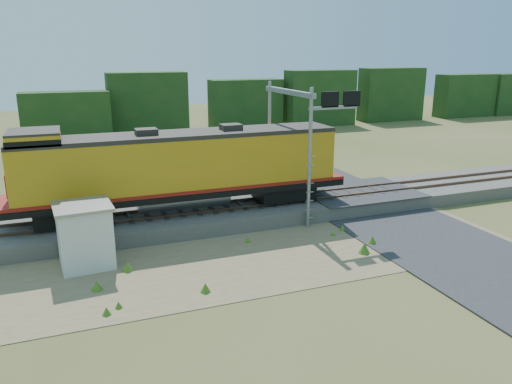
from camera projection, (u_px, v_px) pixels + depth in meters
name	position (u px, v px, depth m)	size (l,w,h in m)	color
ground	(300.00, 254.00, 23.91)	(140.00, 140.00, 0.00)	#475123
ballast	(256.00, 210.00, 29.20)	(70.00, 5.00, 0.80)	slate
rails	(256.00, 202.00, 29.06)	(70.00, 1.54, 0.16)	brown
dirt_shoulder	(258.00, 255.00, 23.67)	(26.00, 8.00, 0.03)	#8C7754
road	(411.00, 229.00, 26.96)	(7.00, 66.00, 0.86)	#38383A
tree_line_north	(156.00, 108.00, 57.22)	(130.00, 3.00, 6.50)	#183B15
weed_clumps	(230.00, 264.00, 22.80)	(15.00, 6.20, 0.56)	#446E1F
locomotive	(178.00, 168.00, 26.86)	(18.43, 2.81, 4.75)	black
shed	(85.00, 235.00, 22.21)	(2.61, 2.61, 2.89)	silver
signal_gantry	(300.00, 120.00, 27.97)	(3.01, 6.20, 7.58)	gray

